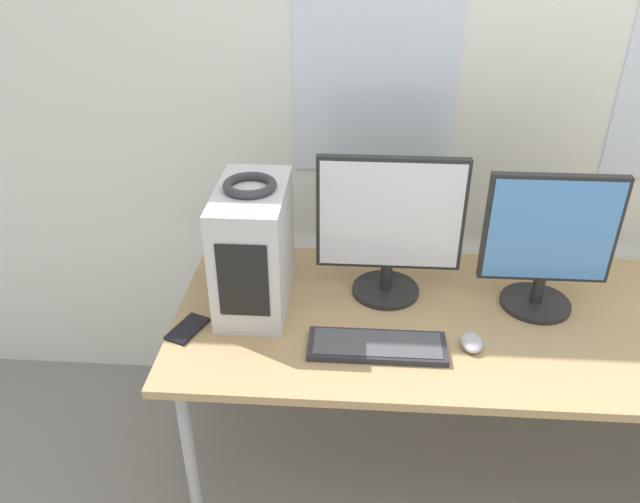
{
  "coord_description": "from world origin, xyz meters",
  "views": [
    {
      "loc": [
        -0.59,
        -1.24,
        1.91
      ],
      "look_at": [
        -0.71,
        0.41,
        0.94
      ],
      "focal_mm": 35.0,
      "sensor_mm": 36.0,
      "label": 1
    }
  ],
  "objects_px": {
    "keyboard": "(377,346)",
    "cell_phone": "(188,329)",
    "mouse": "(472,342)",
    "monitor_right_near": "(548,242)",
    "monitor_main": "(390,226)",
    "headphones": "(250,185)",
    "pc_tower": "(254,248)"
  },
  "relations": [
    {
      "from": "monitor_main",
      "to": "mouse",
      "type": "relative_size",
      "value": 5.23
    },
    {
      "from": "headphones",
      "to": "keyboard",
      "type": "relative_size",
      "value": 0.4
    },
    {
      "from": "cell_phone",
      "to": "monitor_right_near",
      "type": "bearing_deg",
      "value": 32.52
    },
    {
      "from": "headphones",
      "to": "monitor_main",
      "type": "distance_m",
      "value": 0.47
    },
    {
      "from": "mouse",
      "to": "cell_phone",
      "type": "xyz_separation_m",
      "value": [
        -0.87,
        0.02,
        -0.01
      ]
    },
    {
      "from": "mouse",
      "to": "monitor_right_near",
      "type": "bearing_deg",
      "value": 44.28
    },
    {
      "from": "monitor_right_near",
      "to": "keyboard",
      "type": "height_order",
      "value": "monitor_right_near"
    },
    {
      "from": "monitor_right_near",
      "to": "keyboard",
      "type": "relative_size",
      "value": 1.13
    },
    {
      "from": "monitor_main",
      "to": "mouse",
      "type": "distance_m",
      "value": 0.44
    },
    {
      "from": "headphones",
      "to": "monitor_main",
      "type": "height_order",
      "value": "monitor_main"
    },
    {
      "from": "monitor_main",
      "to": "keyboard",
      "type": "bearing_deg",
      "value": -95.99
    },
    {
      "from": "pc_tower",
      "to": "monitor_right_near",
      "type": "relative_size",
      "value": 0.87
    },
    {
      "from": "pc_tower",
      "to": "monitor_main",
      "type": "height_order",
      "value": "monitor_main"
    },
    {
      "from": "pc_tower",
      "to": "keyboard",
      "type": "xyz_separation_m",
      "value": [
        0.4,
        -0.23,
        -0.19
      ]
    },
    {
      "from": "headphones",
      "to": "monitor_main",
      "type": "relative_size",
      "value": 0.34
    },
    {
      "from": "pc_tower",
      "to": "mouse",
      "type": "bearing_deg",
      "value": -16.41
    },
    {
      "from": "keyboard",
      "to": "mouse",
      "type": "height_order",
      "value": "mouse"
    },
    {
      "from": "pc_tower",
      "to": "mouse",
      "type": "height_order",
      "value": "pc_tower"
    },
    {
      "from": "monitor_main",
      "to": "keyboard",
      "type": "distance_m",
      "value": 0.39
    },
    {
      "from": "pc_tower",
      "to": "keyboard",
      "type": "height_order",
      "value": "pc_tower"
    },
    {
      "from": "headphones",
      "to": "monitor_main",
      "type": "bearing_deg",
      "value": 10.13
    },
    {
      "from": "monitor_main",
      "to": "keyboard",
      "type": "xyz_separation_m",
      "value": [
        -0.03,
        -0.31,
        -0.25
      ]
    },
    {
      "from": "headphones",
      "to": "mouse",
      "type": "xyz_separation_m",
      "value": [
        0.68,
        -0.2,
        -0.4
      ]
    },
    {
      "from": "headphones",
      "to": "monitor_right_near",
      "type": "xyz_separation_m",
      "value": [
        0.92,
        0.03,
        -0.18
      ]
    },
    {
      "from": "monitor_right_near",
      "to": "headphones",
      "type": "bearing_deg",
      "value": -177.97
    },
    {
      "from": "headphones",
      "to": "monitor_right_near",
      "type": "relative_size",
      "value": 0.35
    },
    {
      "from": "cell_phone",
      "to": "keyboard",
      "type": "bearing_deg",
      "value": 16.75
    },
    {
      "from": "keyboard",
      "to": "headphones",
      "type": "bearing_deg",
      "value": 150.04
    },
    {
      "from": "pc_tower",
      "to": "monitor_main",
      "type": "relative_size",
      "value": 0.83
    },
    {
      "from": "headphones",
      "to": "monitor_right_near",
      "type": "distance_m",
      "value": 0.94
    },
    {
      "from": "pc_tower",
      "to": "keyboard",
      "type": "distance_m",
      "value": 0.5
    },
    {
      "from": "keyboard",
      "to": "cell_phone",
      "type": "bearing_deg",
      "value": 174.93
    }
  ]
}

